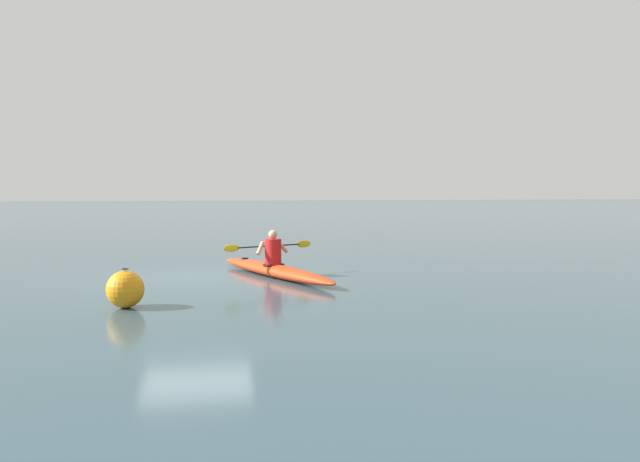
{
  "coord_description": "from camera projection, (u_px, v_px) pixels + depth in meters",
  "views": [
    {
      "loc": [
        -0.5,
        14.35,
        2.09
      ],
      "look_at": [
        -2.25,
        3.81,
        1.32
      ],
      "focal_mm": 34.69,
      "sensor_mm": 36.0,
      "label": 1
    }
  ],
  "objects": [
    {
      "name": "ground_plane",
      "position": [
        196.0,
        278.0,
        14.19
      ],
      "size": [
        160.0,
        160.0,
        0.0
      ],
      "primitive_type": "plane",
      "color": "#334C56"
    },
    {
      "name": "mooring_buoy_red_near",
      "position": [
        125.0,
        289.0,
        10.65
      ],
      "size": [
        0.65,
        0.65,
        0.69
      ],
      "color": "orange",
      "rests_on": "ground"
    },
    {
      "name": "kayak",
      "position": [
        274.0,
        270.0,
        14.38
      ],
      "size": [
        2.56,
        4.77,
        0.29
      ],
      "color": "red",
      "rests_on": "ground"
    },
    {
      "name": "kayaker",
      "position": [
        273.0,
        249.0,
        14.39
      ],
      "size": [
        2.15,
        1.0,
        0.79
      ],
      "color": "red",
      "rests_on": "kayak"
    }
  ]
}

